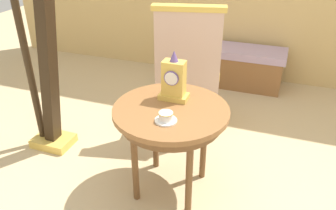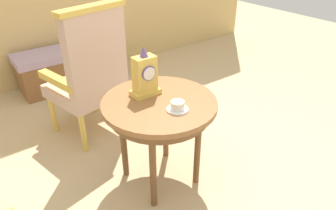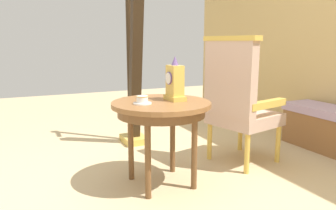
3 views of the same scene
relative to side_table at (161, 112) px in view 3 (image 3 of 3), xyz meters
The scene contains 6 objects.
ground_plane 0.58m from the side_table, 43.48° to the right, with size 10.00×10.00×0.00m, color tan.
side_table is the anchor object (origin of this frame).
teacup_left 0.19m from the side_table, 81.90° to the right, with size 0.13×0.13×0.06m.
mantel_clock 0.24m from the side_table, 100.99° to the left, with size 0.19×0.11×0.34m.
armchair 0.80m from the side_table, 98.73° to the left, with size 0.64×0.64×1.14m.
harp 1.10m from the side_table, behind, with size 0.40×0.24×1.80m.
Camera 3 is at (2.12, -0.90, 1.09)m, focal length 34.96 mm.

